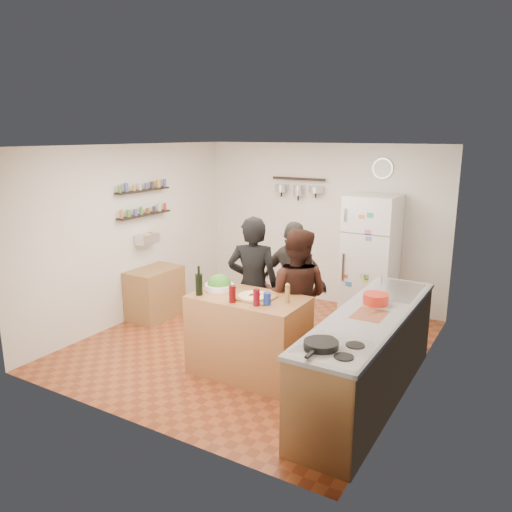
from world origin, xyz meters
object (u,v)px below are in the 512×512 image
Objects in this scene: red_bowl at (376,299)px; side_table at (155,293)px; salad_bowl at (219,287)px; wine_bottle at (199,285)px; counter_run at (368,357)px; wall_clock at (383,168)px; pepper_mill at (287,295)px; fridge at (371,257)px; prep_island at (249,336)px; salt_canister at (267,299)px; skillet at (321,345)px; person_back at (294,283)px; person_left at (253,287)px; person_center at (296,297)px.

red_bowl is 0.33× the size of side_table.
salad_bowl is 1.38× the size of wine_bottle.
counter_run is 8.77× the size of wall_clock.
pepper_mill is at bearing 0.00° from salad_bowl.
red_bowl is at bearing -70.76° from fridge.
side_table is at bearing 173.45° from red_bowl.
pepper_mill is 0.09× the size of fridge.
prep_island is 0.70m from pepper_mill.
wine_bottle is 0.81m from salt_canister.
pepper_mill reaches higher than skillet.
wine_bottle is at bearing -156.25° from prep_island.
counter_run is at bearing 14.90° from salt_canister.
skillet is at bearing -79.85° from wall_clock.
salad_bowl is 1.11m from person_back.
wall_clock is (0.12, 2.73, 1.16)m from pepper_mill.
prep_island is at bearing 95.65° from person_left.
person_center reaches higher than salt_canister.
wall_clock is (0.54, 1.73, 1.36)m from person_back.
person_back is 1.61m from counter_run.
prep_island is at bearing -6.79° from salad_bowl.
wine_bottle is 1.95m from counter_run.
salt_canister is at bearing 108.86° from person_back.
person_center is 0.58m from person_back.
wall_clock is (-0.65, 3.63, 1.20)m from skillet.
prep_island is 7.57× the size of pepper_mill.
prep_island is 5.26× the size of wine_bottle.
person_back is at bearing 145.23° from counter_run.
person_back is 2.25m from skillet.
wine_bottle reaches higher than salt_canister.
wine_bottle reaches higher than red_bowl.
counter_run is 3.29× the size of side_table.
person_center is 1.14m from counter_run.
red_bowl is (0.96, -0.09, 0.17)m from person_center.
person_left is at bearing 115.46° from prep_island.
side_table is at bearing 146.88° from wine_bottle.
person_center is at bearing 105.78° from pepper_mill.
person_back reaches higher than pepper_mill.
pepper_mill is 2.41m from fridge.
prep_island is at bearing 49.00° from person_center.
salad_bowl is 0.74m from salt_canister.
salad_bowl and skillet have the same top height.
prep_island is 0.79× the size of person_back.
salad_bowl is at bearing -176.65° from counter_run.
salad_bowl reaches higher than prep_island.
side_table is (-1.62, 1.06, -0.66)m from wine_bottle.
salad_bowl is 0.12× the size of counter_run.
person_left is 5.89× the size of skillet.
salt_canister is 0.08× the size of person_back.
prep_island is 0.78× the size of person_center.
person_left reaches higher than red_bowl.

